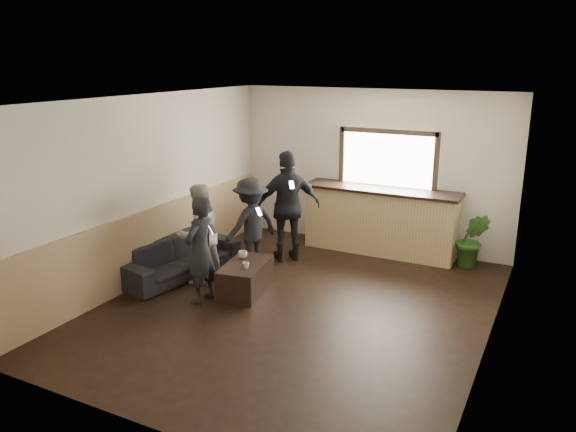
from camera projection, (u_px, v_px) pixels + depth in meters
The scene contains 12 objects.
ground at pixel (297, 306), 7.75m from camera, with size 5.00×6.00×0.01m, color black.
room_shell at pixel (249, 197), 7.67m from camera, with size 5.01×6.01×2.80m.
bar_counter at pixel (381, 217), 9.76m from camera, with size 2.70×0.68×2.13m.
sofa at pixel (179, 257), 8.77m from camera, with size 2.02×0.79×0.59m, color black.
coffee_table at pixel (246, 278), 8.16m from camera, with size 0.55×0.98×0.44m, color black.
cup_a at pixel (243, 255), 8.32m from camera, with size 0.13×0.13×0.11m, color silver.
cup_b at pixel (246, 265), 7.91m from camera, with size 0.10×0.10×0.09m, color silver.
potted_plant at pixel (472, 240), 9.08m from camera, with size 0.51×0.41×0.92m, color #2D6623.
person_a at pixel (200, 250), 7.72m from camera, with size 0.45×0.56×1.50m.
person_b at pixel (199, 234), 8.39m from camera, with size 0.81×0.90×1.52m.
person_c at pixel (251, 224), 8.90m from camera, with size 0.88×1.11×1.51m.
person_d at pixel (288, 207), 9.28m from camera, with size 1.11×1.07×1.86m.
Camera 1 is at (3.13, -6.40, 3.30)m, focal length 35.00 mm.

